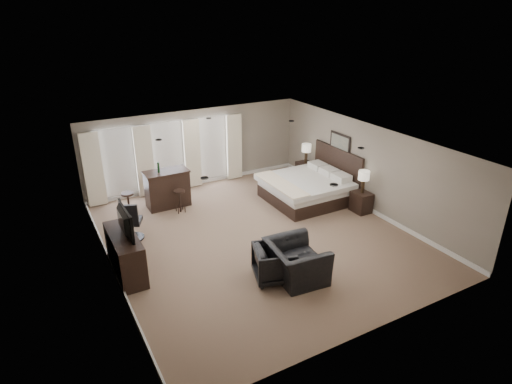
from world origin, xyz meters
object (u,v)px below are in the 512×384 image
bed (309,177)px  tv (122,232)px  lamp_far (306,153)px  nightstand_near (361,202)px  bar_stool_left (129,205)px  armchair_far (274,261)px  lamp_near (363,182)px  armchair_near (296,256)px  bar_counter (167,189)px  nightstand_far (305,171)px  bar_stool_right (180,201)px  dresser (125,254)px  desk_chair (131,220)px

bed → tv: 6.18m
bed → lamp_far: bed is taller
nightstand_near → bar_stool_left: bar_stool_left is taller
armchair_far → lamp_near: bearing=-49.7°
armchair_near → armchair_far: (-0.44, 0.21, -0.13)m
lamp_near → bar_counter: 5.87m
lamp_far → bar_counter: lamp_far is taller
bed → tv: size_ratio=2.14×
bed → nightstand_near: size_ratio=3.93×
armchair_near → bar_stool_left: bearing=32.9°
nightstand_far → tv: size_ratio=0.58×
tv → bar_stool_left: bearing=-14.7°
armchair_near → armchair_far: armchair_near is taller
lamp_near → bar_stool_right: bearing=151.4°
tv → bar_stool_right: 3.37m
nightstand_near → dresser: size_ratio=0.36×
armchair_far → desk_chair: 4.09m
bar_stool_left → bar_stool_right: (1.41, -0.43, -0.03)m
nightstand_far → lamp_far: bearing=0.0°
bed → lamp_near: bed is taller
nightstand_far → dresser: bearing=-158.1°
armchair_near → bar_stool_right: armchair_near is taller
lamp_near → armchair_far: lamp_near is taller
bar_counter → bed: bearing=-23.2°
bar_counter → bar_stool_right: size_ratio=1.90×
dresser → armchair_far: bearing=-32.6°
bar_stool_right → desk_chair: 1.91m
nightstand_far → dresser: size_ratio=0.38×
bed → armchair_near: 4.34m
lamp_far → bar_counter: bearing=176.8°
nightstand_far → bar_stool_left: 6.16m
lamp_far → armchair_near: 6.04m
bed → dresser: bearing=-167.5°
bar_stool_left → bar_counter: bearing=7.2°
bar_counter → bar_stool_right: (0.18, -0.59, -0.23)m
lamp_far → bar_counter: size_ratio=0.51×
lamp_near → bar_stool_right: size_ratio=0.98×
lamp_near → tv: (-6.92, 0.11, 0.12)m
tv → bar_counter: bar_counter is taller
lamp_near → tv: size_ratio=0.60×
nightstand_far → bar_stool_right: bearing=-176.3°
bar_stool_right → nightstand_far: bearing=3.7°
bed → armchair_far: (-3.17, -3.16, -0.32)m
nightstand_near → bar_stool_right: 5.41m
armchair_far → nightstand_near: bearing=-49.7°
bed → desk_chair: bearing=177.9°
lamp_far → bar_stool_left: 6.19m
dresser → bed: bearing=12.5°
armchair_far → bar_stool_right: armchair_far is taller
nightstand_near → nightstand_far: nightstand_far is taller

